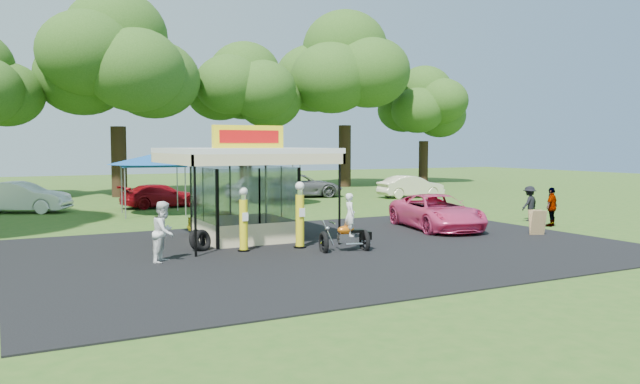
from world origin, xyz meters
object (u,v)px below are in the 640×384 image
Objects in this scene: gas_pump_left at (244,221)px; bg_car_b at (161,196)px; bg_car_c at (264,187)px; gas_pump_right at (300,217)px; bg_car_a at (20,197)px; bg_car_d at (302,186)px; bg_car_e at (411,187)px; gas_station_kiosk at (244,192)px; spectator_east_a at (529,203)px; motorcycle at (348,228)px; spectator_west at (164,232)px; pink_sedan at (437,212)px; spectator_east_b at (552,207)px; tent_west at (152,160)px; a_frame_sign at (537,223)px; tent_east at (271,155)px; kiosk_car at (224,221)px.

gas_pump_left reaches higher than bg_car_b.
gas_pump_right is at bearing 148.02° from bg_car_c.
bg_car_a is 17.20m from bg_car_d.
bg_car_d reaches higher than bg_car_e.
gas_pump_right is at bearing 175.58° from bg_car_b.
bg_car_c is (7.00, 14.95, -0.94)m from gas_station_kiosk.
spectator_east_a is (13.74, -0.47, -0.98)m from gas_station_kiosk.
motorcycle is at bearing 143.05° from bg_car_e.
spectator_west reaches higher than bg_car_b.
pink_sedan is 0.95× the size of bg_car_d.
bg_car_a is at bearing 109.68° from bg_car_d.
spectator_east_b reaches higher than bg_car_c.
bg_car_e is (8.38, 13.40, 0.00)m from pink_sedan.
bg_car_c is at bearing -86.27° from bg_car_b.
gas_pump_left is 0.41× the size of pink_sedan.
bg_car_b is at bearing 70.37° from tent_west.
bg_car_d is (-0.25, 20.24, 0.26)m from a_frame_sign.
tent_west is 7.73m from tent_east.
gas_station_kiosk is 0.98× the size of bg_car_d.
pink_sedan is 2.85× the size of spectator_west.
bg_car_c reaches higher than spectator_east_a.
tent_east is (6.39, 10.23, 2.40)m from kiosk_car.
tent_east is at bearing 153.35° from bg_car_c.
bg_car_d is 5.79m from tent_east.
motorcycle reaches higher than kiosk_car.
gas_pump_left reaches higher than motorcycle.
gas_station_kiosk is at bearing -179.55° from a_frame_sign.
spectator_west reaches higher than bg_car_d.
spectator_east_b is at bearing -0.21° from gas_pump_left.
spectator_east_a is at bearing 172.27° from bg_car_e.
gas_pump_left is 4.60m from kiosk_car.
motorcycle is 0.41× the size of bg_car_c.
spectator_east_b is at bearing -158.17° from bg_car_d.
bg_car_a is at bearing 127.60° from motorcycle.
pink_sedan is at bearing -110.47° from kiosk_car.
bg_car_c is (-6.74, 15.41, 0.03)m from spectator_east_a.
motorcycle is 0.45× the size of bg_car_e.
gas_pump_left is at bearing 162.09° from bg_car_d.
kiosk_car is 12.30m from tent_east.
spectator_west is at bearing -143.32° from bg_car_a.
gas_station_kiosk reaches higher than bg_car_a.
spectator_east_a is 17.07m from bg_car_d.
gas_station_kiosk is 1.24× the size of tent_west.
kiosk_car is 11.42m from bg_car_b.
spectator_west is 20.70m from bg_car_c.
bg_car_c is at bearing 105.91° from pink_sedan.
pink_sedan is 11.89m from spectator_west.
bg_car_c is (5.96, 17.48, -0.24)m from gas_pump_right.
tent_west is (2.59, 13.03, 1.83)m from spectator_west.
kiosk_car is (0.87, 4.48, -0.54)m from gas_pump_left.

